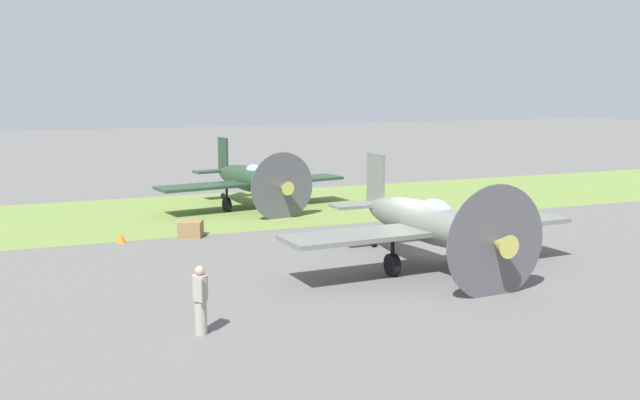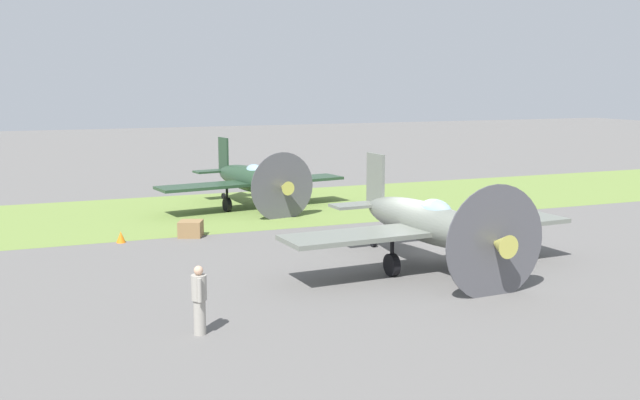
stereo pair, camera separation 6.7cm
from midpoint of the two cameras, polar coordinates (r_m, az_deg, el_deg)
The scene contains 8 objects.
ground_plane at distance 26.16m, azimuth 8.00°, elevation -4.65°, with size 160.00×160.00×0.00m, color #605E5B.
grass_verge at distance 37.48m, azimuth -1.78°, elevation -0.41°, with size 120.00×11.00×0.01m, color olive.
airplane_lead at distance 24.87m, azimuth 8.27°, elevation -1.72°, with size 10.36×8.20×3.69m.
airplane_wingman at distance 36.65m, azimuth -5.26°, elevation 1.59°, with size 9.63×7.67×3.41m.
ground_crew_chief at distance 18.59m, azimuth -9.10°, elevation -7.43°, with size 0.38×0.62×1.73m.
fuel_drum at distance 37.18m, azimuth 14.87°, elevation -0.09°, with size 0.60×0.60×0.90m, color maroon.
supply_crate at distance 30.34m, azimuth -9.78°, elevation -2.17°, with size 0.90×0.90×0.64m, color olive.
runway_marker_cone at distance 29.80m, azimuth -14.90°, elevation -2.75°, with size 0.36×0.36×0.44m, color orange.
Camera 2 is at (12.82, 21.96, 6.14)m, focal length 41.92 mm.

